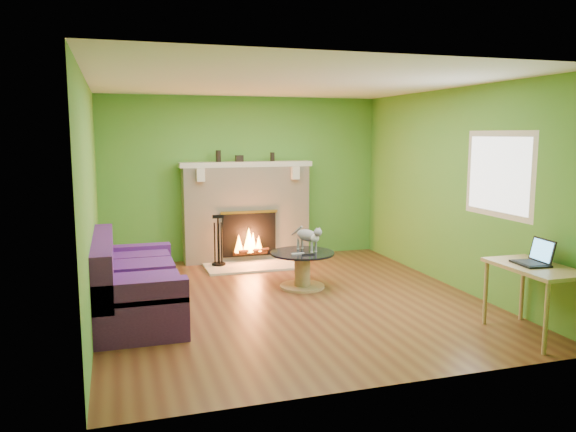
% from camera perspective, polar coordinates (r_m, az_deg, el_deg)
% --- Properties ---
extents(floor, '(5.00, 5.00, 0.00)m').
position_cam_1_polar(floor, '(6.95, 0.20, -8.49)').
color(floor, '#5D2D1A').
rests_on(floor, ground).
extents(ceiling, '(5.00, 5.00, 0.00)m').
position_cam_1_polar(ceiling, '(6.67, 0.21, 13.40)').
color(ceiling, white).
rests_on(ceiling, wall_back).
extents(wall_back, '(5.00, 0.00, 5.00)m').
position_cam_1_polar(wall_back, '(9.09, -4.54, 3.82)').
color(wall_back, '#4C9530').
rests_on(wall_back, floor).
extents(wall_front, '(5.00, 0.00, 5.00)m').
position_cam_1_polar(wall_front, '(4.39, 10.05, -1.11)').
color(wall_front, '#4C9530').
rests_on(wall_front, floor).
extents(wall_left, '(0.00, 5.00, 5.00)m').
position_cam_1_polar(wall_left, '(6.39, -19.44, 1.47)').
color(wall_left, '#4C9530').
rests_on(wall_left, floor).
extents(wall_right, '(0.00, 5.00, 5.00)m').
position_cam_1_polar(wall_right, '(7.66, 16.49, 2.67)').
color(wall_right, '#4C9530').
rests_on(wall_right, floor).
extents(window_frame, '(0.00, 1.20, 1.20)m').
position_cam_1_polar(window_frame, '(6.91, 20.64, 3.98)').
color(window_frame, silver).
rests_on(window_frame, wall_right).
extents(window_pane, '(0.00, 1.06, 1.06)m').
position_cam_1_polar(window_pane, '(6.91, 20.59, 3.98)').
color(window_pane, white).
rests_on(window_pane, wall_right).
extents(fireplace, '(2.10, 0.46, 1.58)m').
position_cam_1_polar(fireplace, '(8.97, -4.24, 0.37)').
color(fireplace, beige).
rests_on(fireplace, floor).
extents(hearth, '(1.50, 0.75, 0.03)m').
position_cam_1_polar(hearth, '(8.62, -3.41, -5.07)').
color(hearth, beige).
rests_on(hearth, floor).
extents(mantel, '(2.10, 0.28, 0.08)m').
position_cam_1_polar(mantel, '(8.88, -4.26, 5.27)').
color(mantel, beige).
rests_on(mantel, fireplace).
extents(sofa, '(0.90, 2.00, 0.90)m').
position_cam_1_polar(sofa, '(6.51, -15.57, -6.78)').
color(sofa, '#471A62').
rests_on(sofa, floor).
extents(coffee_table, '(0.84, 0.84, 0.48)m').
position_cam_1_polar(coffee_table, '(7.41, 1.46, -5.22)').
color(coffee_table, tan).
rests_on(coffee_table, floor).
extents(desk, '(0.56, 0.97, 0.72)m').
position_cam_1_polar(desk, '(6.10, 23.80, -5.44)').
color(desk, tan).
rests_on(desk, floor).
extents(cat, '(0.39, 0.58, 0.34)m').
position_cam_1_polar(cat, '(7.40, 1.93, -2.27)').
color(cat, '#5E5E62').
rests_on(cat, coffee_table).
extents(remote_silver, '(0.17, 0.05, 0.02)m').
position_cam_1_polar(remote_silver, '(7.22, 1.02, -3.86)').
color(remote_silver, '#9A9A9C').
rests_on(remote_silver, coffee_table).
extents(remote_black, '(0.16, 0.04, 0.02)m').
position_cam_1_polar(remote_black, '(7.20, 2.07, -3.90)').
color(remote_black, black).
rests_on(remote_black, coffee_table).
extents(laptop, '(0.33, 0.37, 0.26)m').
position_cam_1_polar(laptop, '(6.08, 23.47, -3.37)').
color(laptop, black).
rests_on(laptop, desk).
extents(fire_tools, '(0.21, 0.21, 0.78)m').
position_cam_1_polar(fire_tools, '(8.57, -7.09, -2.43)').
color(fire_tools, black).
rests_on(fire_tools, hearth).
extents(mantel_vase_left, '(0.08, 0.08, 0.18)m').
position_cam_1_polar(mantel_vase_left, '(8.81, -7.09, 6.06)').
color(mantel_vase_left, black).
rests_on(mantel_vase_left, mantel).
extents(mantel_vase_right, '(0.07, 0.07, 0.14)m').
position_cam_1_polar(mantel_vase_right, '(9.01, -1.60, 6.04)').
color(mantel_vase_right, black).
rests_on(mantel_vase_right, mantel).
extents(mantel_box, '(0.12, 0.08, 0.10)m').
position_cam_1_polar(mantel_box, '(8.88, -4.96, 5.85)').
color(mantel_box, black).
rests_on(mantel_box, mantel).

